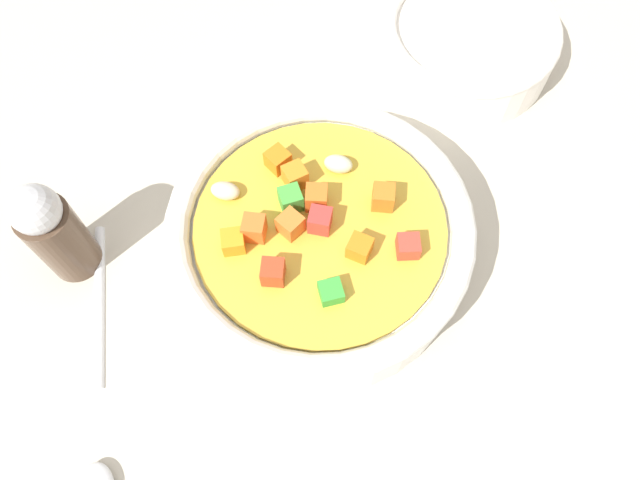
# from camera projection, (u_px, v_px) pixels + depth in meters

# --- Properties ---
(ground_plane) EXTENTS (1.40, 1.40, 0.02)m
(ground_plane) POSITION_uv_depth(u_px,v_px,m) (320.00, 261.00, 0.42)
(ground_plane) COLOR #BAB2A0
(soup_bowl_main) EXTENTS (0.19, 0.19, 0.06)m
(soup_bowl_main) POSITION_uv_depth(u_px,v_px,m) (320.00, 237.00, 0.39)
(soup_bowl_main) COLOR white
(soup_bowl_main) RESTS_ON ground_plane
(spoon) EXTENTS (0.19, 0.02, 0.01)m
(spoon) POSITION_uv_depth(u_px,v_px,m) (97.00, 405.00, 0.36)
(spoon) COLOR silver
(spoon) RESTS_ON ground_plane
(side_bowl_small) EXTENTS (0.14, 0.14, 0.04)m
(side_bowl_small) POSITION_uv_depth(u_px,v_px,m) (468.00, 42.00, 0.47)
(side_bowl_small) COLOR white
(side_bowl_small) RESTS_ON ground_plane
(pepper_shaker) EXTENTS (0.03, 0.03, 0.09)m
(pepper_shaker) POSITION_uv_depth(u_px,v_px,m) (54.00, 231.00, 0.37)
(pepper_shaker) COLOR #4C3828
(pepper_shaker) RESTS_ON ground_plane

